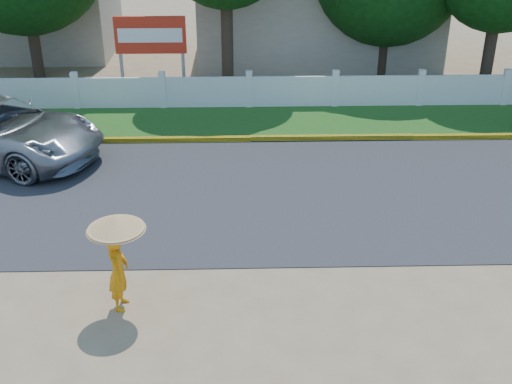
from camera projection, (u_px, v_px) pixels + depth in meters
ground at (259, 297)px, 12.57m from camera, size 120.00×120.00×0.00m
road at (253, 193)px, 16.58m from camera, size 60.00×7.00×0.02m
grass_verge at (250, 121)px, 21.26m from camera, size 60.00×3.50×0.03m
curb at (251, 139)px, 19.72m from camera, size 40.00×0.18×0.16m
fence at (249, 92)px, 22.31m from camera, size 40.00×0.10×1.10m
building_near at (315, 20)px, 27.97m from camera, size 10.00×6.00×3.20m
building_far at (23, 21)px, 28.65m from camera, size 8.00×5.00×2.80m
monk_with_parasol at (117, 250)px, 11.74m from camera, size 1.07×1.07×1.95m
billboard at (151, 40)px, 22.49m from camera, size 2.50×0.13×2.95m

